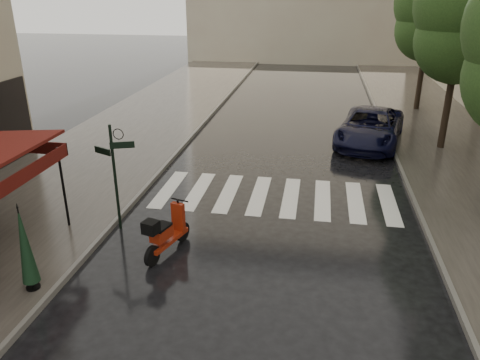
% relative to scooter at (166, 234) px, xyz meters
% --- Properties ---
extents(ground, '(120.00, 120.00, 0.00)m').
position_rel_scooter_xyz_m(ground, '(-0.54, -1.91, -0.59)').
color(ground, black).
rests_on(ground, ground).
extents(sidewalk_near, '(6.00, 60.00, 0.12)m').
position_rel_scooter_xyz_m(sidewalk_near, '(-5.04, 10.09, -0.53)').
color(sidewalk_near, '#38332D').
rests_on(sidewalk_near, ground).
extents(sidewalk_far, '(5.50, 60.00, 0.12)m').
position_rel_scooter_xyz_m(sidewalk_far, '(9.71, 10.09, -0.53)').
color(sidewalk_far, '#38332D').
rests_on(sidewalk_far, ground).
extents(curb_near, '(0.12, 60.00, 0.16)m').
position_rel_scooter_xyz_m(curb_near, '(-1.99, 10.09, -0.51)').
color(curb_near, '#595651').
rests_on(curb_near, ground).
extents(curb_far, '(0.12, 60.00, 0.16)m').
position_rel_scooter_xyz_m(curb_far, '(6.91, 10.09, -0.51)').
color(curb_far, '#595651').
rests_on(curb_far, ground).
extents(crosswalk, '(7.85, 3.20, 0.01)m').
position_rel_scooter_xyz_m(crosswalk, '(2.43, 4.09, -0.58)').
color(crosswalk, silver).
rests_on(crosswalk, ground).
extents(signpost, '(1.17, 0.29, 3.10)m').
position_rel_scooter_xyz_m(signpost, '(-1.74, 1.09, 1.24)').
color(signpost, black).
rests_on(signpost, ground).
extents(tree_mid, '(3.80, 3.80, 8.34)m').
position_rel_scooter_xyz_m(tree_mid, '(8.96, 10.09, 5.00)').
color(tree_mid, black).
rests_on(tree_mid, sidewalk_far).
extents(tree_far, '(3.80, 3.80, 8.16)m').
position_rel_scooter_xyz_m(tree_far, '(9.16, 17.09, 4.87)').
color(tree_far, black).
rests_on(tree_far, sidewalk_far).
extents(scooter, '(0.84, 1.88, 1.27)m').
position_rel_scooter_xyz_m(scooter, '(0.00, 0.00, 0.00)').
color(scooter, black).
rests_on(scooter, ground).
extents(parked_car, '(3.64, 5.88, 1.52)m').
position_rel_scooter_xyz_m(parked_car, '(6.00, 10.45, 0.17)').
color(parked_car, black).
rests_on(parked_car, ground).
extents(parasol_back, '(0.38, 0.38, 2.07)m').
position_rel_scooter_xyz_m(parasol_back, '(-2.48, -2.13, 0.64)').
color(parasol_back, black).
rests_on(parasol_back, sidewalk_near).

